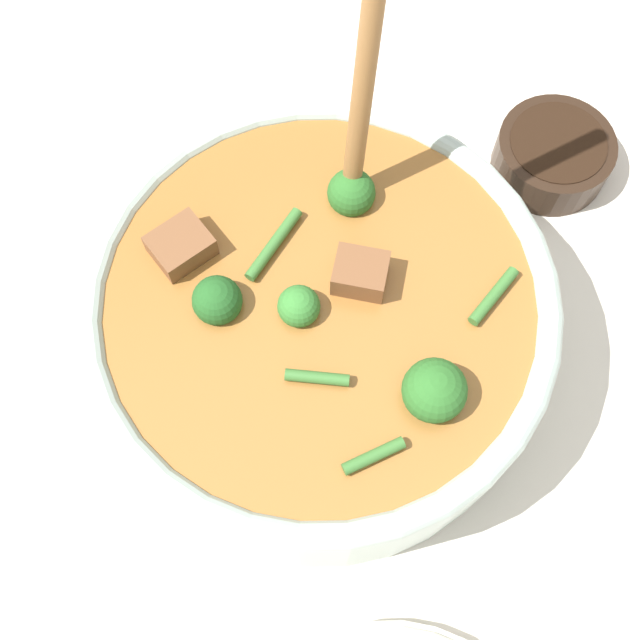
% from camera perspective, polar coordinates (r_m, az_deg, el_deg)
% --- Properties ---
extents(ground_plane, '(4.00, 4.00, 0.00)m').
position_cam_1_polar(ground_plane, '(0.57, -0.00, -2.61)').
color(ground_plane, silver).
extents(stew_bowl, '(0.29, 0.29, 0.32)m').
position_cam_1_polar(stew_bowl, '(0.51, 0.01, -0.29)').
color(stew_bowl, '#B2C6BC').
rests_on(stew_bowl, ground_plane).
extents(condiment_bowl, '(0.09, 0.09, 0.04)m').
position_cam_1_polar(condiment_bowl, '(0.65, 16.26, 11.28)').
color(condiment_bowl, black).
rests_on(condiment_bowl, ground_plane).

